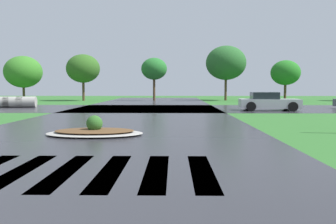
{
  "coord_description": "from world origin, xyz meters",
  "views": [
    {
      "loc": [
        2.14,
        -2.03,
        1.68
      ],
      "look_at": [
        1.96,
        9.41,
        0.86
      ],
      "focal_mm": 38.5,
      "sensor_mm": 36.0,
      "label": 1
    }
  ],
  "objects": [
    {
      "name": "drainage_pipe_stack",
      "position": [
        -10.5,
        26.11,
        0.43
      ],
      "size": [
        3.51,
        1.26,
        0.86
      ],
      "color": "#9E9B93",
      "rests_on": "ground"
    },
    {
      "name": "car_white_sedan",
      "position": [
        8.68,
        22.94,
        0.59
      ],
      "size": [
        4.13,
        2.31,
        1.27
      ],
      "rotation": [
        0.0,
        0.0,
        -0.06
      ],
      "color": "#B7B7BF",
      "rests_on": "ground"
    },
    {
      "name": "asphalt_cross_road",
      "position": [
        0.0,
        25.12,
        0.0
      ],
      "size": [
        90.0,
        9.76,
        0.01
      ],
      "primitive_type": "cube",
      "color": "#2B2B30",
      "rests_on": "ground"
    },
    {
      "name": "crosswalk_stripes",
      "position": [
        0.0,
        4.96,
        0.0
      ],
      "size": [
        5.85,
        3.15,
        0.01
      ],
      "color": "white",
      "rests_on": "ground"
    },
    {
      "name": "median_island",
      "position": [
        -0.59,
        10.26,
        0.13
      ],
      "size": [
        3.34,
        2.08,
        0.68
      ],
      "color": "#9E9B93",
      "rests_on": "ground"
    },
    {
      "name": "asphalt_roadway",
      "position": [
        0.0,
        10.0,
        0.0
      ],
      "size": [
        10.84,
        80.0,
        0.01
      ],
      "primitive_type": "cube",
      "color": "#2B2B30",
      "rests_on": "ground"
    },
    {
      "name": "background_treeline",
      "position": [
        0.3,
        39.9,
        3.75
      ],
      "size": [
        42.62,
        5.53,
        6.38
      ],
      "color": "#4C3823",
      "rests_on": "ground"
    }
  ]
}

